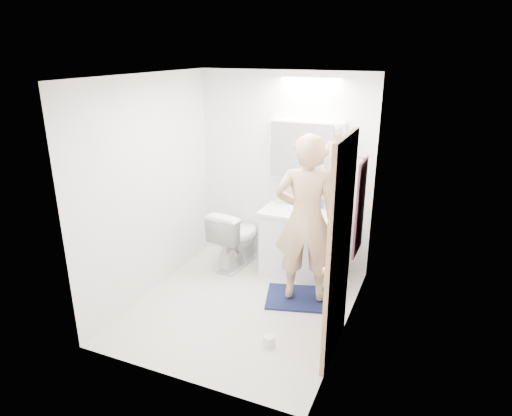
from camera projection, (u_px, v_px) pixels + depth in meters
The scene contains 23 objects.
floor at pixel (243, 306), 4.88m from camera, with size 2.50×2.50×0.00m, color silver.
ceiling at pixel (240, 76), 4.07m from camera, with size 2.50×2.50×0.00m, color white.
wall_back at pixel (284, 171), 5.56m from camera, with size 2.50×2.50×0.00m, color white.
wall_front at pixel (172, 250), 3.39m from camera, with size 2.50×2.50×0.00m, color white.
wall_left at pixel (150, 188), 4.88m from camera, with size 2.50×2.50×0.00m, color white.
wall_right at pixel (352, 216), 4.07m from camera, with size 2.50×2.50×0.00m, color white.
vanity_cabinet at pixel (301, 244), 5.46m from camera, with size 0.90×0.55×0.78m, color white.
countertop at pixel (303, 212), 5.32m from camera, with size 0.95×0.58×0.04m, color white.
sink_basin at pixel (303, 209), 5.33m from camera, with size 0.36×0.36×0.03m, color white.
faucet at pixel (308, 199), 5.47m from camera, with size 0.02×0.02×0.16m, color silver.
medicine_cabinet at pixel (306, 150), 5.28m from camera, with size 0.88×0.14×0.70m, color white.
mirror_panel at pixel (305, 152), 5.21m from camera, with size 0.84×0.01×0.66m, color silver.
toilet at pixel (236, 237), 5.66m from camera, with size 0.43×0.75×0.77m, color white.
bath_rug at pixel (303, 298), 5.00m from camera, with size 0.80×0.55×0.02m, color #141640.
person at pixel (306, 219), 4.68m from camera, with size 0.66×0.43×1.81m, color tan.
door at pixel (339, 251), 3.84m from camera, with size 0.04×0.80×2.00m, color tan.
door_knob at pixel (325, 271), 3.61m from camera, with size 0.06×0.06×0.06m, color gold.
towel at pixel (360, 208), 4.59m from camera, with size 0.02×0.42×1.00m, color #121F3B.
towel_hook at pixel (363, 158), 4.42m from camera, with size 0.02×0.02×0.07m, color silver.
soap_bottle_a at pixel (280, 195), 5.53m from camera, with size 0.08×0.08×0.21m, color beige.
soap_bottle_b at pixel (290, 198), 5.52m from camera, with size 0.07×0.07×0.16m, color #5E94C9.
toothbrush_cup at pixel (320, 204), 5.37m from camera, with size 0.11×0.11×0.10m, color #3F4DBE.
toilet_paper_roll at pixel (269, 341), 4.21m from camera, with size 0.11×0.11×0.10m, color white.
Camera 1 is at (1.79, -3.84, 2.64)m, focal length 31.58 mm.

